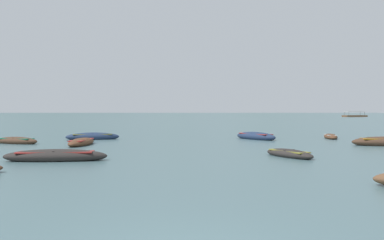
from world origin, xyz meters
TOP-DOWN VIEW (x-y plane):
  - ground_plane at (0.00, 1500.00)m, footprint 6000.00×6000.00m
  - mountain_1 at (-842.67, 2349.09)m, footprint 2052.31×2052.31m
  - mountain_2 at (-91.83, 2387.89)m, footprint 1006.05×1006.05m
  - mountain_3 at (498.35, 2457.14)m, footprint 1341.29×1341.29m
  - rowboat_0 at (-7.27, 25.15)m, footprint 4.20×2.02m
  - rowboat_3 at (-6.76, 20.01)m, footprint 1.32×4.09m
  - rowboat_5 at (4.89, 13.09)m, footprint 2.21×3.16m
  - rowboat_6 at (-5.67, 11.75)m, footprint 4.54×1.49m
  - rowboat_7 at (5.38, 25.24)m, footprint 3.28×4.20m
  - rowboat_9 at (11.55, 26.03)m, footprint 1.48×3.17m
  - rowboat_10 at (-11.40, 21.12)m, footprint 3.51×2.13m
  - ferry_0 at (72.49, 165.42)m, footprint 11.00×6.20m
  - weed_patch_2 at (15.48, 26.73)m, footprint 1.64×2.02m

SIDE VIEW (x-z plane):
  - ground_plane at x=0.00m, z-range 0.00..0.00m
  - weed_patch_2 at x=15.48m, z-range -0.07..0.07m
  - rowboat_5 at x=4.89m, z-range -0.09..0.38m
  - rowboat_9 at x=11.55m, z-range -0.09..0.39m
  - rowboat_3 at x=-6.76m, z-range -0.10..0.46m
  - rowboat_10 at x=-11.40m, z-range -0.11..0.47m
  - rowboat_6 at x=-5.67m, z-range -0.12..0.52m
  - rowboat_0 at x=-7.27m, z-range -0.13..0.55m
  - rowboat_7 at x=5.38m, z-range -0.14..0.58m
  - ferry_0 at x=72.49m, z-range -0.82..1.71m
  - mountain_3 at x=498.35m, z-range 0.00..316.93m
  - mountain_2 at x=-91.83m, z-range 0.00..321.51m
  - mountain_1 at x=-842.67m, z-range 0.00..475.34m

